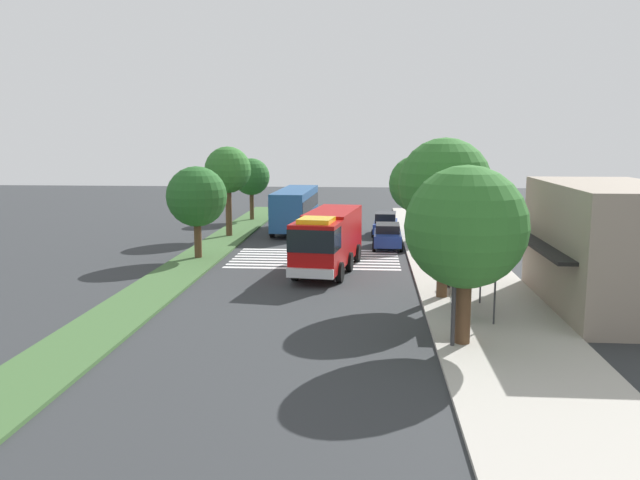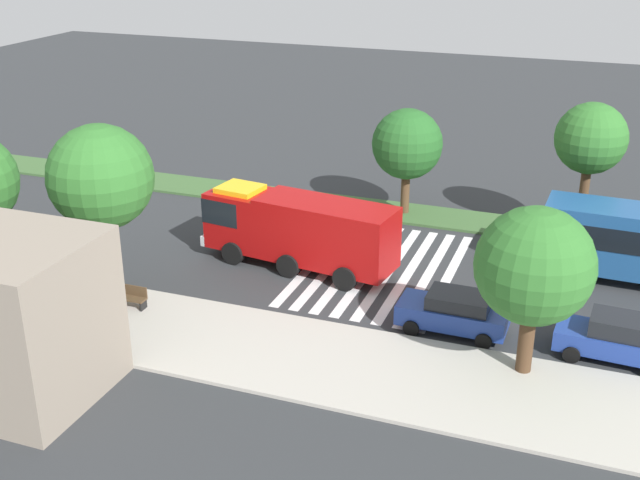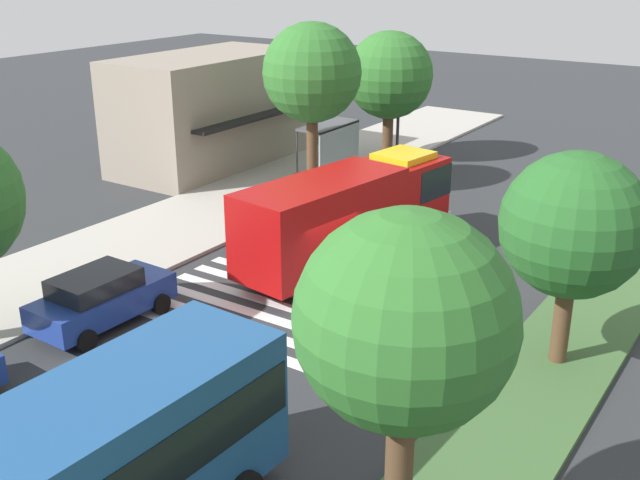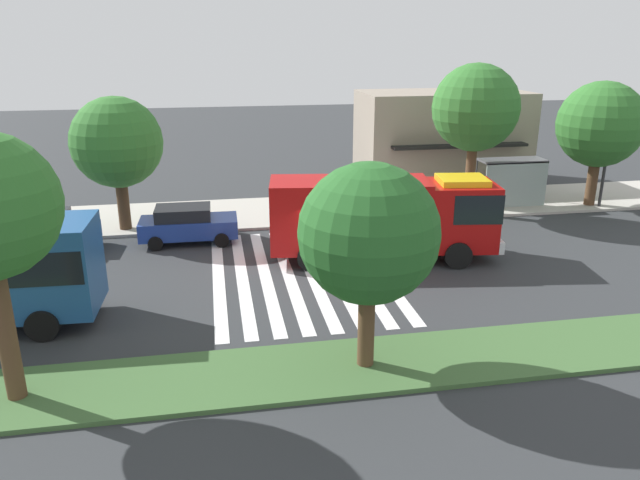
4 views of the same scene
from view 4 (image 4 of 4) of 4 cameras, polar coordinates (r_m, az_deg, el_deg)
ground_plane at (r=24.04m, az=0.90°, el=-2.99°), size 120.00×120.00×0.00m
sidewalk at (r=32.13m, az=-2.08°, el=2.77°), size 60.00×5.63×0.14m
median_strip at (r=17.56m, az=5.64°, el=-11.55°), size 60.00×3.00×0.14m
crosswalk at (r=23.85m, az=-1.94°, el=-3.17°), size 6.75×10.56×0.01m
fire_truck at (r=24.96m, az=6.58°, el=2.45°), size 9.61×3.74×3.47m
parked_car_west at (r=28.71m, az=-24.66°, el=0.79°), size 4.46×2.20×1.76m
parked_car_mid at (r=27.79m, az=-12.37°, el=1.49°), size 4.34×2.12×1.67m
bus_stop_shelter at (r=34.16m, az=17.82°, el=5.99°), size 3.50×1.40×2.46m
bench_near_shelter at (r=32.77m, az=11.40°, el=3.67°), size 1.60×0.50×0.90m
street_lamp at (r=35.37m, az=25.59°, el=8.55°), size 0.36×0.36×6.10m
storefront_building at (r=39.14m, az=11.40°, el=9.44°), size 10.19×5.89×5.65m
sidewalk_tree_far_west at (r=29.45m, az=-18.60°, el=8.67°), size 4.16×4.16×6.21m
sidewalk_tree_west at (r=31.80m, az=14.44°, el=11.92°), size 4.35×4.35×7.52m
sidewalk_tree_center at (r=35.40m, az=24.91°, el=9.82°), size 4.46×4.46×6.58m
median_tree_center at (r=15.85m, az=4.61°, el=0.54°), size 3.77×3.77×5.73m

